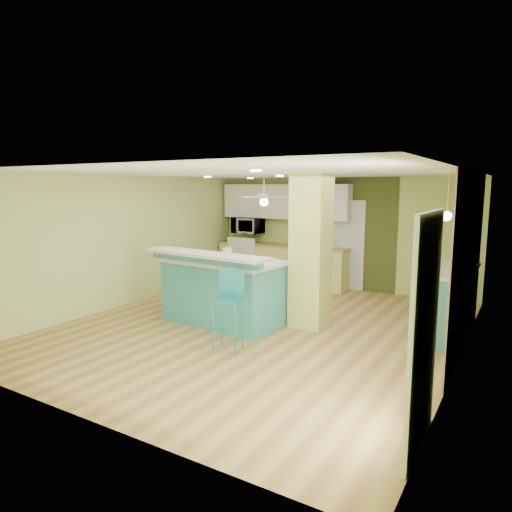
{
  "coord_description": "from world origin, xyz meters",
  "views": [
    {
      "loc": [
        3.67,
        -6.28,
        2.3
      ],
      "look_at": [
        -0.33,
        0.4,
        1.11
      ],
      "focal_mm": 32.0,
      "sensor_mm": 36.0,
      "label": 1
    }
  ],
  "objects_px": {
    "peninsula": "(222,289)",
    "bar_stool": "(230,296)",
    "fruit_bowl": "(311,246)",
    "side_counter": "(448,303)",
    "canister": "(227,253)"
  },
  "relations": [
    {
      "from": "peninsula",
      "to": "side_counter",
      "type": "distance_m",
      "value": 3.59
    },
    {
      "from": "side_counter",
      "to": "fruit_bowl",
      "type": "relative_size",
      "value": 5.27
    },
    {
      "from": "side_counter",
      "to": "canister",
      "type": "xyz_separation_m",
      "value": [
        -3.46,
        -0.9,
        0.63
      ]
    },
    {
      "from": "peninsula",
      "to": "canister",
      "type": "height_order",
      "value": "peninsula"
    },
    {
      "from": "side_counter",
      "to": "peninsula",
      "type": "bearing_deg",
      "value": -160.84
    },
    {
      "from": "bar_stool",
      "to": "canister",
      "type": "xyz_separation_m",
      "value": [
        -0.9,
        1.26,
        0.4
      ]
    },
    {
      "from": "bar_stool",
      "to": "fruit_bowl",
      "type": "relative_size",
      "value": 3.63
    },
    {
      "from": "bar_stool",
      "to": "fruit_bowl",
      "type": "height_order",
      "value": "bar_stool"
    },
    {
      "from": "peninsula",
      "to": "bar_stool",
      "type": "distance_m",
      "value": 1.3
    },
    {
      "from": "peninsula",
      "to": "fruit_bowl",
      "type": "xyz_separation_m",
      "value": [
        0.17,
        3.24,
        0.4
      ]
    },
    {
      "from": "peninsula",
      "to": "side_counter",
      "type": "xyz_separation_m",
      "value": [
        3.39,
        1.18,
        -0.04
      ]
    },
    {
      "from": "side_counter",
      "to": "canister",
      "type": "bearing_deg",
      "value": -165.4
    },
    {
      "from": "fruit_bowl",
      "to": "canister",
      "type": "height_order",
      "value": "canister"
    },
    {
      "from": "bar_stool",
      "to": "side_counter",
      "type": "distance_m",
      "value": 3.36
    },
    {
      "from": "peninsula",
      "to": "bar_stool",
      "type": "bearing_deg",
      "value": -45.28
    }
  ]
}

